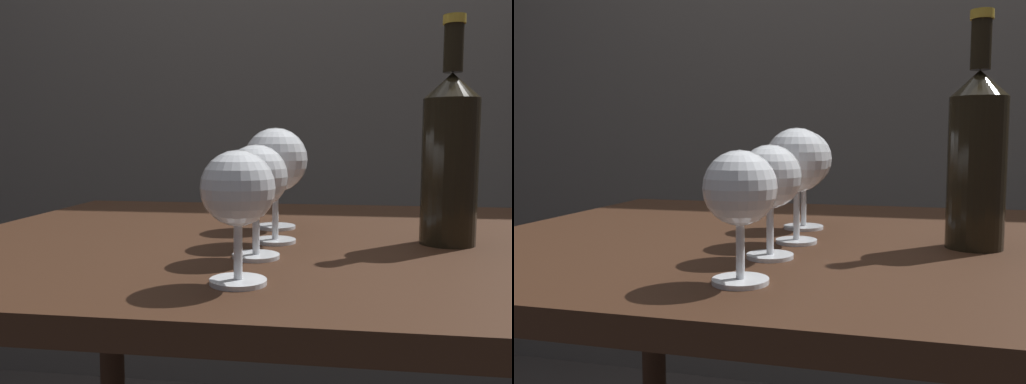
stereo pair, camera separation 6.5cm
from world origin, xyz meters
TOP-DOWN VIEW (x-y plane):
  - back_wall at (0.00, 1.14)m, footprint 5.00×0.08m
  - dining_table at (0.00, 0.00)m, footprint 1.10×0.81m
  - wine_glass_port at (-0.07, -0.29)m, footprint 0.08×0.08m
  - wine_glass_rose at (-0.07, -0.17)m, footprint 0.08×0.08m
  - wine_glass_merlot at (-0.06, -0.06)m, footprint 0.09×0.09m
  - wine_glass_chardonnay at (-0.07, 0.06)m, footprint 0.09×0.09m
  - wine_bottle at (0.18, -0.04)m, footprint 0.08×0.08m

SIDE VIEW (x-z plane):
  - dining_table at x=0.00m, z-range 0.27..1.05m
  - wine_glass_port at x=-0.07m, z-range 0.80..0.94m
  - wine_glass_rose at x=-0.07m, z-range 0.81..0.95m
  - wine_glass_chardonnay at x=-0.07m, z-range 0.81..0.97m
  - wine_glass_merlot at x=-0.06m, z-range 0.81..0.97m
  - wine_bottle at x=0.18m, z-range 0.75..1.06m
  - back_wall at x=0.00m, z-range 0.00..2.60m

